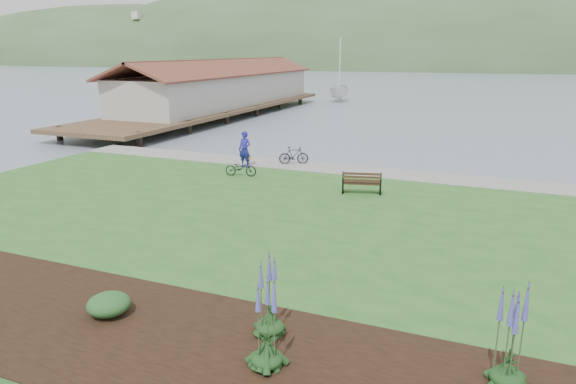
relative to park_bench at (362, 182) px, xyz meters
name	(u,v)px	position (x,y,z in m)	size (l,w,h in m)	color
ground	(327,221)	(-0.55, -2.86, -0.90)	(600.00, 600.00, 0.00)	slate
lawn	(309,233)	(-0.55, -4.86, -0.70)	(34.00, 20.00, 0.40)	#295E21
shoreline_path	(371,172)	(-0.55, 4.04, -0.48)	(34.00, 2.20, 0.03)	gray
garden_bed	(317,378)	(2.45, -12.66, -0.48)	(24.00, 4.40, 0.04)	black
far_hillside	(553,70)	(19.45, 167.14, -0.90)	(580.00, 80.00, 38.00)	#375731
pier_pavilion	(222,88)	(-20.55, 24.66, 1.74)	(8.00, 36.00, 5.40)	#4C3826
park_bench	(362,182)	(0.00, 0.00, 0.00)	(1.72, 1.03, 1.00)	black
person	(245,146)	(-6.85, 2.67, 0.60)	(0.80, 0.55, 2.20)	#212197
bicycle_a	(241,168)	(-6.17, 0.89, -0.10)	(1.53, 0.53, 0.80)	black
bicycle_b	(294,155)	(-4.80, 4.34, -0.03)	(1.56, 0.45, 0.94)	black
sailboat	(339,102)	(-13.80, 42.21, -0.90)	(9.41, 9.58, 24.80)	silver
pannier	(248,158)	(-7.49, 4.34, -0.36)	(0.17, 0.26, 0.28)	gold
echium_0	(266,331)	(1.45, -12.71, 0.30)	(0.62, 0.62, 2.03)	#143715
echium_1	(512,337)	(5.67, -11.57, 0.52)	(0.62, 0.62, 2.26)	#143715
echium_4	(270,298)	(1.02, -11.62, 0.37)	(0.62, 0.62, 2.17)	#143715
shrub_0	(109,304)	(-2.72, -12.25, -0.21)	(0.98, 0.98, 0.49)	#1E4C21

